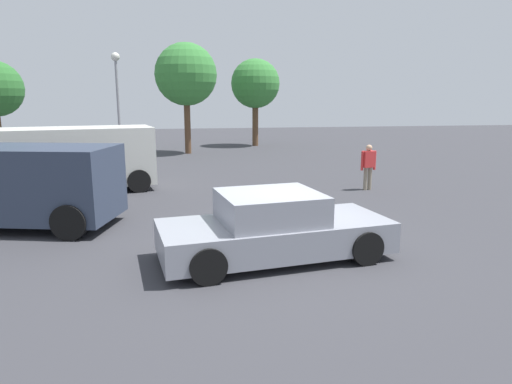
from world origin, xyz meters
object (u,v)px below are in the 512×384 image
object	(u,v)px
dog	(245,205)
van_white	(71,157)
suv_dark	(15,183)
pedestrian	(368,163)
sedan_foreground	(273,228)
light_post_near	(117,85)

from	to	relation	value
dog	van_white	xyz separation A→B (m)	(-5.13, 4.25, 0.86)
van_white	suv_dark	size ratio (longest dim) A/B	1.10
pedestrian	dog	bearing A→B (deg)	-68.24
sedan_foreground	light_post_near	xyz separation A→B (m)	(-4.64, 17.05, 3.16)
sedan_foreground	light_post_near	size ratio (longest dim) A/B	0.85
sedan_foreground	dog	bearing A→B (deg)	82.98
van_white	suv_dark	world-z (taller)	van_white
sedan_foreground	light_post_near	world-z (taller)	light_post_near
light_post_near	pedestrian	bearing A→B (deg)	-50.09
sedan_foreground	dog	xyz separation A→B (m)	(-0.03, 3.26, -0.30)
van_white	light_post_near	xyz separation A→B (m)	(0.53, 9.54, 2.61)
sedan_foreground	suv_dark	bearing A→B (deg)	141.94
suv_dark	pedestrian	bearing A→B (deg)	-150.26
suv_dark	pedestrian	distance (m)	10.53
dog	pedestrian	xyz separation A→B (m)	(4.64, 2.74, 0.61)
sedan_foreground	light_post_near	bearing A→B (deg)	97.61
suv_dark	light_post_near	distance (m)	14.07
pedestrian	light_post_near	bearing A→B (deg)	-148.93
dog	light_post_near	size ratio (longest dim) A/B	0.11
dog	light_post_near	world-z (taller)	light_post_near
van_white	light_post_near	world-z (taller)	light_post_near
van_white	pedestrian	xyz separation A→B (m)	(9.77, -1.51, -0.24)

